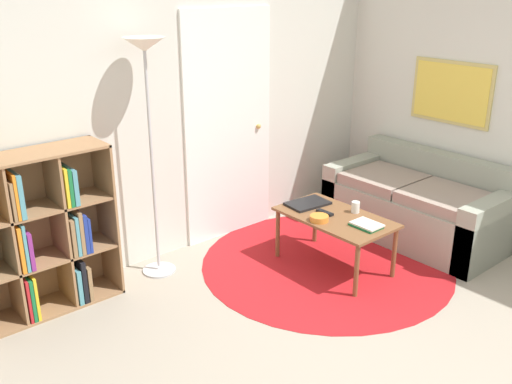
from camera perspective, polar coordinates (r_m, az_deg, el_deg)
The scene contains 12 objects.
wall_back at distance 4.70m, azimuth -7.48°, elevation 9.06°, with size 7.24×0.11×2.60m.
wall_right at distance 5.41m, azimuth 19.82°, elevation 9.69°, with size 0.08×5.40×2.60m.
rug at distance 4.78m, azimuth 7.02°, elevation -7.08°, with size 2.05×2.05×0.01m.
bookshelf at distance 4.17m, azimuth -21.86°, elevation -4.51°, with size 1.09×0.34×1.15m.
floor_lamp at distance 4.21m, azimuth -10.90°, elevation 11.02°, with size 0.30×0.30×1.83m.
couch at distance 5.37m, azimuth 16.04°, elevation -1.36°, with size 0.81×1.57×0.73m.
coffee_table at distance 4.58m, azimuth 7.91°, elevation -2.94°, with size 0.53×0.93×0.45m.
laptop at distance 4.76m, azimuth 5.18°, elevation -1.15°, with size 0.37×0.26×0.02m.
bowl at distance 4.45m, azimuth 6.34°, elevation -2.62°, with size 0.15×0.15×0.05m.
book_stack_on_table at distance 4.40m, azimuth 10.98°, elevation -3.26°, with size 0.17×0.23×0.03m.
cup at distance 4.64m, azimuth 9.92°, elevation -1.50°, with size 0.07×0.07×0.09m.
remote at distance 4.59m, azimuth 6.90°, elevation -2.05°, with size 0.05×0.15×0.02m.
Camera 1 is at (-2.48, -1.44, 2.22)m, focal length 40.00 mm.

